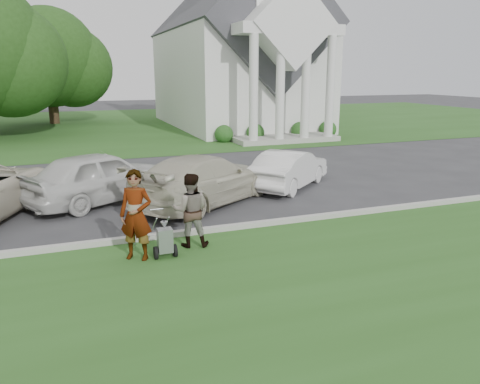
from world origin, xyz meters
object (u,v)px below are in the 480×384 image
tree_back (49,62)px  person_left (136,216)px  parking_meter_near (133,212)px  car_c (204,179)px  striping_cart (165,241)px  car_d (289,169)px  person_right (190,211)px  car_b (101,177)px  church (237,45)px

tree_back → person_left: size_ratio=4.80×
parking_meter_near → car_c: (2.58, 2.95, -0.06)m
striping_cart → car_d: bearing=41.6°
person_right → parking_meter_near: bearing=-8.6°
striping_cart → parking_meter_near: size_ratio=0.75×
striping_cart → person_left: 0.85m
striping_cart → car_b: size_ratio=0.20×
parking_meter_near → striping_cart: bearing=-62.9°
church → car_c: church is taller
tree_back → car_b: size_ratio=1.99×
tree_back → car_c: size_ratio=1.80×
striping_cart → person_left: bearing=166.1°
car_d → person_right: bearing=92.5°
church → car_d: church is taller
church → striping_cart: size_ratio=24.46×
tree_back → car_b: 25.76m
church → car_d: bearing=-104.4°
church → person_right: (-9.63, -23.31, -5.06)m
striping_cart → person_right: 1.00m
person_right → person_left: bearing=29.9°
striping_cart → person_right: person_right is taller
striping_cart → church: bearing=66.0°
church → tree_back: bearing=152.2°
church → person_left: size_ratio=12.04×
car_c → car_d: car_c is taller
person_right → parking_meter_near: size_ratio=1.33×
person_right → car_c: bearing=-96.8°
car_b → car_d: (6.44, -0.32, -0.15)m
striping_cart → person_right: size_ratio=0.56×
parking_meter_near → car_c: car_c is taller
person_right → car_b: bearing=-56.6°
church → tree_back: (-13.01, 6.87, -1.21)m
person_left → car_d: size_ratio=0.49×
person_left → person_right: size_ratio=1.14×
person_left → striping_cart: bearing=16.9°
car_c → striping_cart: bearing=117.7°
church → car_d: size_ratio=5.89×
car_b → car_c: 3.28m
person_right → car_c: (1.33, 3.47, -0.10)m
car_c → parking_meter_near: bearing=103.8°
car_c → tree_back: bearing=-25.0°
striping_cart → person_left: (-0.58, 0.14, 0.61)m
striping_cart → car_d: (5.50, 4.97, 0.28)m
car_d → tree_back: bearing=-23.0°
striping_cart → parking_meter_near: 1.24m
car_c → car_d: 3.59m
church → person_left: 26.55m
parking_meter_near → car_b: (-0.42, 4.26, -0.01)m
person_left → parking_meter_near: bearing=116.8°
striping_cart → parking_meter_near: parking_meter_near is taller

